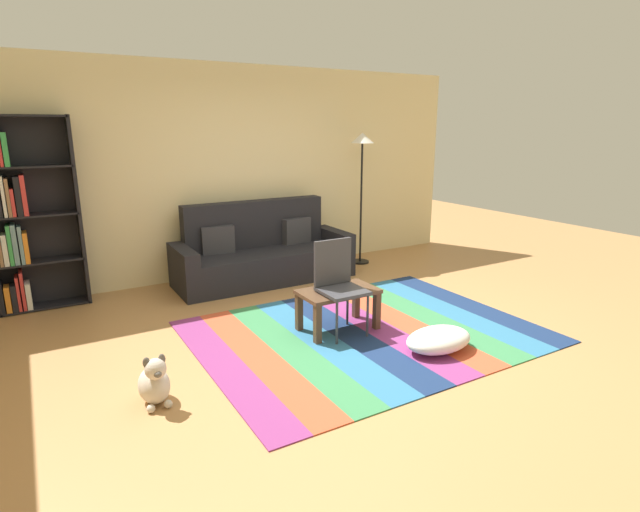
% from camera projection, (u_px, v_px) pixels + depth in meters
% --- Properties ---
extents(ground_plane, '(14.00, 14.00, 0.00)m').
position_uv_depth(ground_plane, '(342.00, 335.00, 4.79)').
color(ground_plane, '#B27F4C').
extents(back_wall, '(6.80, 0.10, 2.70)m').
position_uv_depth(back_wall, '(238.00, 172.00, 6.57)').
color(back_wall, beige).
rests_on(back_wall, ground_plane).
extents(rug, '(3.16, 2.41, 0.01)m').
position_uv_depth(rug, '(365.00, 332.00, 4.84)').
color(rug, '#843370').
rests_on(rug, ground_plane).
extents(couch, '(2.26, 0.80, 1.00)m').
position_uv_depth(couch, '(263.00, 254.00, 6.43)').
color(couch, black).
rests_on(couch, ground_plane).
extents(bookshelf, '(0.90, 0.28, 2.05)m').
position_uv_depth(bookshelf, '(21.00, 217.00, 5.22)').
color(bookshelf, black).
rests_on(bookshelf, ground_plane).
extents(coffee_table, '(0.75, 0.44, 0.40)m').
position_uv_depth(coffee_table, '(338.00, 298.00, 4.82)').
color(coffee_table, '#513826').
rests_on(coffee_table, rug).
extents(pouf, '(0.65, 0.42, 0.20)m').
position_uv_depth(pouf, '(439.00, 340.00, 4.41)').
color(pouf, white).
rests_on(pouf, rug).
extents(dog, '(0.22, 0.35, 0.40)m').
position_uv_depth(dog, '(154.00, 383.00, 3.57)').
color(dog, beige).
rests_on(dog, ground_plane).
extents(standing_lamp, '(0.32, 0.32, 1.85)m').
position_uv_depth(standing_lamp, '(362.00, 155.00, 6.93)').
color(standing_lamp, black).
rests_on(standing_lamp, ground_plane).
extents(tv_remote, '(0.13, 0.14, 0.02)m').
position_uv_depth(tv_remote, '(344.00, 287.00, 4.84)').
color(tv_remote, black).
rests_on(tv_remote, coffee_table).
extents(folding_chair, '(0.40, 0.40, 0.90)m').
position_uv_depth(folding_chair, '(338.00, 279.00, 4.73)').
color(folding_chair, '#38383D').
rests_on(folding_chair, ground_plane).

